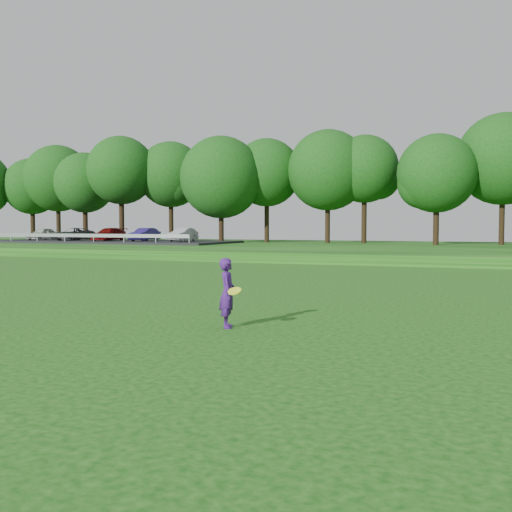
% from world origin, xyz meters
% --- Properties ---
extents(ground, '(140.00, 140.00, 0.00)m').
position_xyz_m(ground, '(0.00, 0.00, 0.00)').
color(ground, '#0E410C').
rests_on(ground, ground).
extents(berm, '(130.00, 30.00, 0.60)m').
position_xyz_m(berm, '(0.00, 34.00, 0.30)').
color(berm, '#0E410C').
rests_on(berm, ground).
extents(walking_path, '(130.00, 1.60, 0.04)m').
position_xyz_m(walking_path, '(0.00, 20.00, 0.02)').
color(walking_path, gray).
rests_on(walking_path, ground).
extents(treeline, '(104.00, 7.00, 15.00)m').
position_xyz_m(treeline, '(0.00, 38.00, 8.10)').
color(treeline, '#0F4411').
rests_on(treeline, berm).
extents(parking_lot, '(24.00, 9.00, 1.38)m').
position_xyz_m(parking_lot, '(-24.29, 32.81, 1.03)').
color(parking_lot, black).
rests_on(parking_lot, berm).
extents(woman, '(0.68, 0.68, 1.47)m').
position_xyz_m(woman, '(4.31, -0.68, 0.74)').
color(woman, '#42186D').
rests_on(woman, ground).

